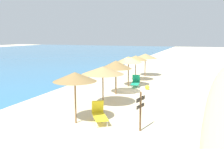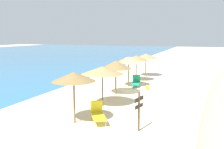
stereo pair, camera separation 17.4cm
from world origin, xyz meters
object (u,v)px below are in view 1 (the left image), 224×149
object	(u,v)px
wooden_signpost	(140,108)
lounge_chair_0	(99,114)
beach_umbrella_3	(128,60)
beach_umbrella_2	(116,65)
beach_umbrella_5	(145,56)
beach_umbrella_1	(103,70)
beach_ball	(147,87)
lounge_chair_1	(136,82)
beach_umbrella_4	(136,58)
beach_umbrella_0	(75,77)

from	to	relation	value
wooden_signpost	lounge_chair_0	bearing A→B (deg)	91.24
lounge_chair_0	beach_umbrella_3	bearing A→B (deg)	-115.80
beach_umbrella_2	beach_umbrella_5	size ratio (longest dim) A/B	1.02
beach_umbrella_1	beach_ball	size ratio (longest dim) A/B	7.12
beach_umbrella_2	lounge_chair_1	xyz separation A→B (m)	(3.16, -0.66, -1.81)
beach_umbrella_5	beach_ball	world-z (taller)	beach_umbrella_5
beach_umbrella_2	beach_ball	bearing A→B (deg)	-37.56
beach_ball	beach_umbrella_5	bearing A→B (deg)	14.65
lounge_chair_0	beach_ball	size ratio (longest dim) A/B	4.14
beach_umbrella_3	beach_umbrella_5	world-z (taller)	beach_umbrella_3
beach_umbrella_3	lounge_chair_1	size ratio (longest dim) A/B	1.72
lounge_chair_0	wooden_signpost	distance (m)	2.35
beach_umbrella_1	lounge_chair_0	world-z (taller)	beach_umbrella_1
beach_umbrella_2	lounge_chair_0	bearing A→B (deg)	-168.25
beach_umbrella_4	lounge_chair_1	size ratio (longest dim) A/B	1.63
beach_umbrella_1	wooden_signpost	bearing A→B (deg)	-135.26
beach_umbrella_1	beach_umbrella_2	size ratio (longest dim) A/B	1.03
beach_umbrella_4	beach_umbrella_2	bearing A→B (deg)	-179.22
beach_umbrella_3	beach_umbrella_4	distance (m)	2.87
beach_umbrella_4	wooden_signpost	distance (m)	12.83
lounge_chair_0	beach_ball	bearing A→B (deg)	-127.41
beach_umbrella_0	beach_umbrella_1	world-z (taller)	beach_umbrella_0
beach_umbrella_0	lounge_chair_1	distance (m)	9.88
beach_umbrella_5	lounge_chair_0	world-z (taller)	beach_umbrella_5
beach_umbrella_3	beach_umbrella_2	bearing A→B (deg)	178.92
beach_umbrella_4	lounge_chair_0	world-z (taller)	beach_umbrella_4
lounge_chair_0	beach_umbrella_0	bearing A→B (deg)	-7.26
beach_umbrella_0	beach_umbrella_2	bearing A→B (deg)	1.74
beach_umbrella_2	beach_umbrella_3	xyz separation A→B (m)	(3.01, -0.06, 0.10)
beach_umbrella_3	wooden_signpost	size ratio (longest dim) A/B	1.41
beach_umbrella_3	lounge_chair_0	bearing A→B (deg)	-172.46
beach_umbrella_3	beach_ball	xyz separation A→B (m)	(-0.60, -1.79, -2.14)
lounge_chair_1	wooden_signpost	size ratio (longest dim) A/B	0.82
beach_umbrella_4	beach_umbrella_0	bearing A→B (deg)	-178.71
beach_umbrella_5	wooden_signpost	bearing A→B (deg)	-167.72
wooden_signpost	beach_umbrella_5	bearing A→B (deg)	23.76
beach_umbrella_5	lounge_chair_0	distance (m)	15.18
beach_umbrella_3	beach_umbrella_0	bearing A→B (deg)	-179.15
beach_umbrella_1	beach_umbrella_3	size ratio (longest dim) A/B	1.01
beach_umbrella_2	beach_umbrella_4	world-z (taller)	beach_umbrella_2
lounge_chair_0	beach_ball	world-z (taller)	lounge_chair_0
beach_ball	beach_umbrella_2	bearing A→B (deg)	142.44
beach_umbrella_2	wooden_signpost	xyz separation A→B (m)	(-6.41, -3.48, -1.13)
beach_umbrella_0	lounge_chair_0	size ratio (longest dim) A/B	1.70
beach_umbrella_1	beach_umbrella_5	bearing A→B (deg)	0.83
beach_umbrella_5	beach_umbrella_2	bearing A→B (deg)	179.27
beach_ball	lounge_chair_1	bearing A→B (deg)	57.54
beach_umbrella_1	beach_umbrella_4	bearing A→B (deg)	2.35
beach_umbrella_2	lounge_chair_0	xyz separation A→B (m)	(-6.01, -1.25, -1.78)
beach_umbrella_1	lounge_chair_1	bearing A→B (deg)	-3.32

